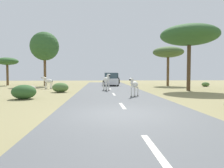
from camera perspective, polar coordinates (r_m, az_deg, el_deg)
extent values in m
plane|color=#8E8456|center=(8.40, 1.63, -8.33)|extent=(90.00, 90.00, 0.00)
cube|color=#56595B|center=(8.44, 4.32, -8.11)|extent=(6.00, 64.00, 0.05)
cube|color=silver|center=(4.63, 11.36, -16.94)|extent=(0.16, 2.00, 0.01)
cube|color=silver|center=(10.39, 2.81, -5.91)|extent=(0.16, 2.00, 0.01)
cube|color=silver|center=(16.33, 0.50, -2.78)|extent=(0.16, 2.00, 0.01)
cube|color=silver|center=(22.30, -0.57, -1.31)|extent=(0.16, 2.00, 0.01)
cube|color=silver|center=(28.28, -1.19, -0.47)|extent=(0.16, 2.00, 0.01)
cube|color=silver|center=(34.27, -1.59, 0.08)|extent=(0.16, 2.00, 0.01)
ellipsoid|color=silver|center=(20.25, -1.56, 1.13)|extent=(0.75, 1.22, 0.54)
cylinder|color=silver|center=(19.87, -1.63, -0.69)|extent=(0.14, 0.14, 0.78)
cylinder|color=#28231E|center=(19.90, -1.63, -1.73)|extent=(0.16, 0.16, 0.05)
cylinder|color=silver|center=(19.96, -0.83, -0.67)|extent=(0.14, 0.14, 0.78)
cylinder|color=#28231E|center=(19.99, -0.83, -1.71)|extent=(0.16, 0.16, 0.05)
cylinder|color=silver|center=(20.59, -2.27, -0.57)|extent=(0.14, 0.14, 0.78)
cylinder|color=#28231E|center=(20.61, -2.26, -1.58)|extent=(0.16, 0.16, 0.05)
cylinder|color=silver|center=(20.67, -1.50, -0.56)|extent=(0.14, 0.14, 0.78)
cylinder|color=#28231E|center=(20.70, -1.50, -1.56)|extent=(0.16, 0.16, 0.05)
cylinder|color=silver|center=(19.72, -1.07, 1.90)|extent=(0.31, 0.45, 0.46)
cube|color=black|center=(19.72, -1.07, 2.17)|extent=(0.14, 0.37, 0.32)
ellipsoid|color=silver|center=(19.47, -0.82, 2.39)|extent=(0.34, 0.54, 0.25)
ellipsoid|color=black|center=(19.28, -0.63, 2.33)|extent=(0.19, 0.21, 0.15)
cone|color=silver|center=(19.56, -1.14, 2.76)|extent=(0.12, 0.12, 0.15)
cone|color=silver|center=(19.61, -0.74, 2.76)|extent=(0.12, 0.12, 0.15)
cylinder|color=black|center=(20.79, -2.05, 0.88)|extent=(0.08, 0.17, 0.46)
ellipsoid|color=silver|center=(14.96, 6.14, -0.13)|extent=(0.82, 0.99, 0.44)
cylinder|color=silver|center=(14.76, 5.24, -2.14)|extent=(0.13, 0.13, 0.64)
cylinder|color=#28231E|center=(14.78, 5.24, -3.29)|extent=(0.15, 0.15, 0.04)
cylinder|color=silver|center=(14.66, 6.09, -2.17)|extent=(0.13, 0.13, 0.64)
cylinder|color=#28231E|center=(14.69, 6.09, -3.33)|extent=(0.15, 0.15, 0.04)
cylinder|color=silver|center=(15.32, 6.16, -1.96)|extent=(0.13, 0.13, 0.64)
cylinder|color=#28231E|center=(15.34, 6.16, -3.07)|extent=(0.15, 0.15, 0.04)
cylinder|color=silver|center=(15.23, 6.99, -2.00)|extent=(0.13, 0.13, 0.64)
cylinder|color=#28231E|center=(15.25, 6.99, -3.11)|extent=(0.15, 0.15, 0.04)
cylinder|color=silver|center=(14.53, 5.46, 0.70)|extent=(0.32, 0.37, 0.38)
cube|color=black|center=(14.53, 5.46, 1.00)|extent=(0.20, 0.28, 0.26)
ellipsoid|color=silver|center=(14.33, 5.11, 1.23)|extent=(0.36, 0.44, 0.20)
ellipsoid|color=black|center=(14.18, 4.84, 1.15)|extent=(0.18, 0.18, 0.12)
cone|color=silver|center=(14.44, 5.06, 1.65)|extent=(0.11, 0.11, 0.12)
cone|color=silver|center=(14.40, 5.49, 1.64)|extent=(0.11, 0.11, 0.12)
cylinder|color=black|center=(15.39, 6.81, -0.37)|extent=(0.10, 0.13, 0.38)
ellipsoid|color=silver|center=(24.03, -16.78, 0.75)|extent=(1.03, 0.70, 0.45)
cylinder|color=silver|center=(24.33, -17.21, -0.45)|extent=(0.12, 0.12, 0.65)
cylinder|color=#28231E|center=(24.35, -17.20, -1.17)|extent=(0.14, 0.14, 0.04)
cylinder|color=silver|center=(24.13, -17.54, -0.48)|extent=(0.12, 0.12, 0.65)
cylinder|color=#28231E|center=(24.15, -17.53, -1.21)|extent=(0.14, 0.14, 0.04)
cylinder|color=silver|center=(23.98, -15.98, -0.48)|extent=(0.12, 0.12, 0.65)
cylinder|color=#28231E|center=(24.00, -15.97, -1.21)|extent=(0.14, 0.14, 0.04)
cylinder|color=silver|center=(23.77, -16.31, -0.51)|extent=(0.12, 0.12, 0.65)
cylinder|color=#28231E|center=(23.79, -16.30, -1.25)|extent=(0.14, 0.14, 0.04)
cylinder|color=silver|center=(24.29, -17.68, 1.31)|extent=(0.38, 0.29, 0.39)
cube|color=black|center=(24.28, -17.69, 1.49)|extent=(0.31, 0.15, 0.27)
ellipsoid|color=silver|center=(24.41, -18.12, 1.64)|extent=(0.45, 0.31, 0.21)
ellipsoid|color=black|center=(24.51, -18.44, 1.61)|extent=(0.18, 0.17, 0.13)
cone|color=silver|center=(24.40, -17.84, 1.89)|extent=(0.10, 0.10, 0.12)
cone|color=silver|center=(24.30, -18.01, 1.89)|extent=(0.10, 0.10, 0.12)
cylinder|color=black|center=(23.77, -15.83, 0.53)|extent=(0.14, 0.08, 0.39)
cube|color=black|center=(36.21, 0.34, 1.13)|extent=(1.92, 4.25, 0.80)
cube|color=#334751|center=(36.40, 0.33, 2.37)|extent=(1.71, 2.25, 0.76)
cube|color=black|center=(34.06, 0.48, 0.58)|extent=(1.71, 0.21, 0.24)
cylinder|color=black|center=(34.85, -1.05, 0.68)|extent=(0.24, 0.69, 0.68)
cylinder|color=black|center=(34.92, 1.90, 0.68)|extent=(0.24, 0.69, 0.68)
cylinder|color=black|center=(37.55, -1.11, 0.82)|extent=(0.24, 0.69, 0.68)
cylinder|color=black|center=(37.61, 1.64, 0.82)|extent=(0.24, 0.69, 0.68)
cube|color=silver|center=(28.81, -0.42, 0.74)|extent=(1.85, 4.22, 0.80)
cube|color=#334751|center=(28.59, -0.39, 2.29)|extent=(1.67, 2.22, 0.76)
cube|color=black|center=(30.97, -0.68, 0.37)|extent=(1.71, 0.18, 0.24)
cylinder|color=black|center=(30.24, 1.11, 0.37)|extent=(0.23, 0.68, 0.68)
cylinder|color=black|center=(30.12, -2.30, 0.36)|extent=(0.23, 0.68, 0.68)
cylinder|color=black|center=(27.55, 1.63, 0.15)|extent=(0.23, 0.68, 0.68)
cylinder|color=black|center=(27.43, -2.11, 0.14)|extent=(0.23, 0.68, 0.68)
cylinder|color=#4C3823|center=(21.80, 20.03, 4.07)|extent=(0.36, 0.36, 4.39)
ellipsoid|color=#2D5628|center=(22.12, 20.16, 12.29)|extent=(5.51, 5.51, 1.93)
cylinder|color=brown|center=(30.25, 14.87, 3.25)|extent=(0.34, 0.34, 3.91)
ellipsoid|color=#425B2D|center=(30.40, 14.93, 8.34)|extent=(4.21, 4.21, 1.47)
cylinder|color=brown|center=(30.19, -17.67, 3.16)|extent=(0.34, 0.34, 3.85)
sphere|color=#2D5628|center=(30.43, -17.76, 9.70)|extent=(3.85, 3.85, 3.85)
cylinder|color=brown|center=(33.78, -26.41, 2.15)|extent=(0.32, 0.32, 2.92)
ellipsoid|color=#2D5628|center=(33.83, -26.48, 5.53)|extent=(3.04, 3.04, 1.06)
ellipsoid|color=#2D5628|center=(14.72, -22.72, -1.98)|extent=(1.54, 1.39, 0.93)
ellipsoid|color=#4C7038|center=(19.18, -13.77, -0.92)|extent=(1.42, 1.28, 0.85)
ellipsoid|color=#4C7038|center=(29.75, 23.95, -0.09)|extent=(0.97, 0.87, 0.58)
ellipsoid|color=#A89E8C|center=(21.99, -20.87, -1.06)|extent=(0.78, 0.75, 0.48)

